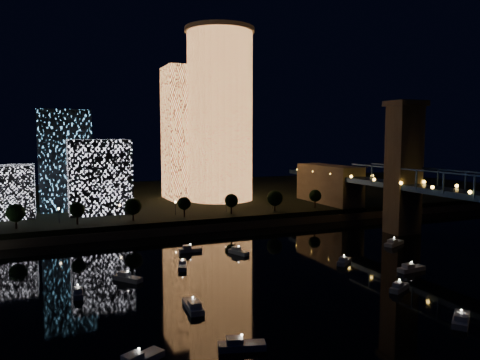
% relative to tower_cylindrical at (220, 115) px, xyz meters
% --- Properties ---
extents(ground, '(520.00, 520.00, 0.00)m').
position_rel_tower_cylindrical_xyz_m(ground, '(-20.54, -129.55, -47.11)').
color(ground, black).
rests_on(ground, ground).
extents(far_bank, '(420.00, 160.00, 5.00)m').
position_rel_tower_cylindrical_xyz_m(far_bank, '(-20.54, 30.45, -44.61)').
color(far_bank, black).
rests_on(far_bank, ground).
extents(seawall, '(420.00, 6.00, 3.00)m').
position_rel_tower_cylindrical_xyz_m(seawall, '(-20.54, -47.55, -45.61)').
color(seawall, '#6B5E4C').
rests_on(seawall, ground).
extents(tower_cylindrical, '(34.00, 34.00, 83.97)m').
position_rel_tower_cylindrical_xyz_m(tower_cylindrical, '(0.00, 0.00, 0.00)').
color(tower_cylindrical, '#F0934C').
rests_on(tower_cylindrical, far_bank).
extents(tower_rectangular, '(20.87, 20.87, 66.40)m').
position_rel_tower_cylindrical_xyz_m(tower_rectangular, '(-13.84, 12.85, -8.91)').
color(tower_rectangular, '#F0934C').
rests_on(tower_rectangular, far_bank).
extents(midrise_blocks, '(98.53, 43.10, 43.00)m').
position_rel_tower_cylindrical_xyz_m(midrise_blocks, '(-86.04, -5.75, -25.08)').
color(midrise_blocks, white).
rests_on(midrise_blocks, far_bank).
extents(motorboats, '(108.34, 80.83, 2.78)m').
position_rel_tower_cylindrical_xyz_m(motorboats, '(-29.21, -116.54, -46.30)').
color(motorboats, silver).
rests_on(motorboats, ground).
extents(esplanade_trees, '(165.91, 6.74, 8.87)m').
position_rel_tower_cylindrical_xyz_m(esplanade_trees, '(-50.70, -41.55, -36.64)').
color(esplanade_trees, black).
rests_on(esplanade_trees, far_bank).
extents(street_lamps, '(132.70, 0.70, 5.65)m').
position_rel_tower_cylindrical_xyz_m(street_lamps, '(-54.54, -35.55, -38.09)').
color(street_lamps, black).
rests_on(street_lamps, far_bank).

